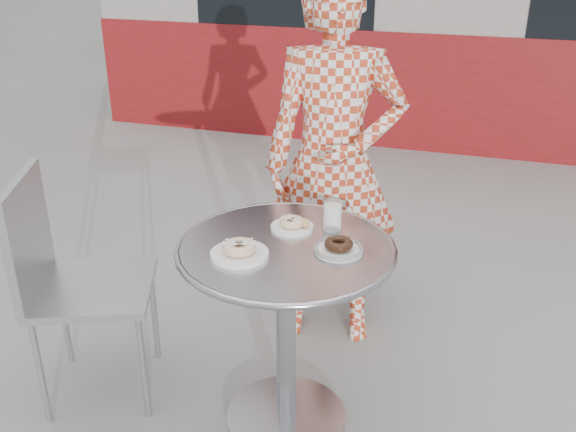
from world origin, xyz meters
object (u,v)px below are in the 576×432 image
(chair_left, at_px, (96,329))
(plate_near, at_px, (239,250))
(milk_cup, at_px, (332,216))
(plate_checker, at_px, (339,248))
(chair_far, at_px, (342,256))
(seated_person, at_px, (334,164))
(plate_far, at_px, (293,224))
(bistro_table, at_px, (286,293))

(chair_left, relative_size, plate_near, 4.84)
(chair_left, height_order, milk_cup, chair_left)
(plate_checker, bearing_deg, chair_left, -176.87)
(chair_far, xyz_separation_m, chair_left, (-0.80, -1.03, 0.06))
(chair_left, distance_m, plate_checker, 1.12)
(seated_person, relative_size, milk_cup, 14.78)
(plate_near, bearing_deg, chair_left, 173.41)
(plate_near, relative_size, plate_checker, 1.15)
(chair_far, distance_m, chair_left, 1.30)
(seated_person, distance_m, plate_far, 0.56)
(milk_cup, bearing_deg, bistro_table, -124.29)
(plate_near, xyz_separation_m, milk_cup, (0.25, 0.30, 0.03))
(bistro_table, height_order, milk_cup, milk_cup)
(plate_far, distance_m, milk_cup, 0.15)
(bistro_table, distance_m, plate_checker, 0.28)
(chair_far, height_order, seated_person, seated_person)
(plate_far, bearing_deg, bistro_table, -82.35)
(plate_checker, bearing_deg, milk_cup, 111.32)
(chair_far, bearing_deg, chair_left, 61.04)
(plate_far, xyz_separation_m, plate_near, (-0.11, -0.26, 0.00))
(chair_far, distance_m, milk_cup, 1.02)
(plate_near, bearing_deg, chair_far, 84.10)
(plate_near, distance_m, milk_cup, 0.39)
(plate_far, distance_m, plate_near, 0.28)
(chair_far, relative_size, seated_person, 0.46)
(bistro_table, distance_m, milk_cup, 0.33)
(plate_checker, bearing_deg, plate_far, 148.20)
(chair_far, bearing_deg, plate_checker, 110.52)
(chair_left, bearing_deg, seated_person, -70.01)
(milk_cup, bearing_deg, chair_left, -166.82)
(chair_left, relative_size, milk_cup, 8.40)
(plate_near, bearing_deg, milk_cup, 50.06)
(bistro_table, xyz_separation_m, plate_far, (-0.02, 0.14, 0.21))
(chair_left, height_order, seated_person, seated_person)
(seated_person, distance_m, plate_near, 0.83)
(chair_far, distance_m, seated_person, 0.67)
(chair_far, xyz_separation_m, seated_person, (0.01, -0.29, 0.61))
(chair_far, xyz_separation_m, milk_cup, (0.13, -0.81, 0.60))
(bistro_table, relative_size, plate_checker, 4.57)
(chair_left, bearing_deg, plate_checker, -109.34)
(chair_far, relative_size, plate_far, 4.94)
(plate_far, bearing_deg, seated_person, 88.46)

